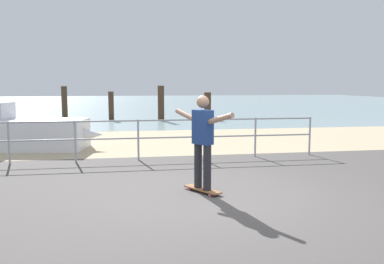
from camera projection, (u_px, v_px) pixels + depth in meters
ground_plane at (233, 217)px, 5.91m from camera, size 24.00×10.00×0.04m
beach_strip at (170, 141)px, 13.74m from camera, size 24.00×6.00×0.04m
sea_surface at (138, 103)px, 41.14m from camera, size 72.00×50.00×0.04m
railing_fence at (75, 135)px, 9.87m from camera, size 12.32×0.05×1.05m
sailboat at (15, 132)px, 11.91m from camera, size 5.06×2.17×4.63m
skateboard at (202, 189)px, 7.17m from camera, size 0.58×0.79×0.08m
skateboarder at (203, 137)px, 7.06m from camera, size 0.82×1.29×1.65m
groyne_post_1 at (64, 102)px, 22.56m from camera, size 0.32×0.32×1.81m
groyne_post_2 at (111, 106)px, 21.63m from camera, size 0.29×0.29×1.53m
groyne_post_3 at (161, 103)px, 21.17m from camera, size 0.34×0.34×1.84m
groyne_post_4 at (208, 106)px, 22.09m from camera, size 0.38×0.38×1.48m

